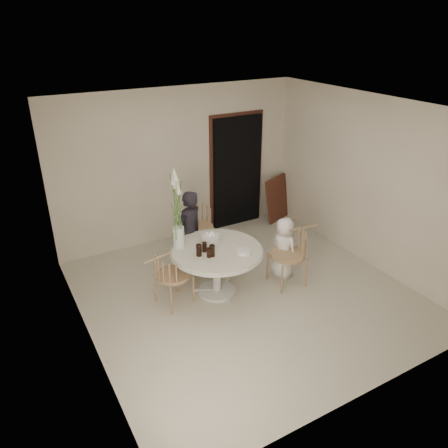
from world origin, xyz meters
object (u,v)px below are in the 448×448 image
chair_left (166,272)px  boy (284,248)px  chair_far (198,220)px  birthday_cake (211,240)px  girl (189,233)px  flower_vase (177,214)px  chair_right (295,247)px  table (217,256)px

chair_left → boy: (1.88, -0.15, -0.05)m
chair_far → birthday_cake: birthday_cake is taller
girl → flower_vase: bearing=27.9°
chair_right → birthday_cake: size_ratio=3.34×
boy → girl: bearing=45.8°
chair_left → boy: 1.89m
chair_far → chair_left: 1.73m
birthday_cake → flower_vase: 0.63m
girl → boy: bearing=126.4°
chair_far → chair_left: chair_far is taller
table → birthday_cake: (-0.00, 0.18, 0.18)m
girl → flower_vase: size_ratio=1.15×
chair_far → chair_right: 1.85m
chair_far → flower_vase: (-0.80, -1.01, 0.67)m
chair_far → chair_right: (0.80, -1.67, 0.04)m
chair_far → table: bearing=-84.4°
chair_far → chair_left: size_ratio=1.01×
chair_left → girl: size_ratio=0.61×
birthday_cake → chair_far: bearing=72.5°
flower_vase → birthday_cake: bearing=-19.7°
chair_left → girl: 0.95m
chair_far → girl: 0.81m
table → birthday_cake: 0.26m
chair_left → boy: size_ratio=0.86×
chair_far → birthday_cake: size_ratio=3.14×
girl → birthday_cake: girl is taller
table → flower_vase: (-0.43, 0.34, 0.62)m
boy → flower_vase: (-1.55, 0.45, 0.74)m
chair_right → flower_vase: size_ratio=0.76×
chair_right → chair_left: size_ratio=1.08×
chair_right → birthday_cake: 1.28m
chair_left → flower_vase: (0.34, 0.29, 0.68)m
flower_vase → girl: bearing=47.6°
girl → chair_far: bearing=-145.5°
chair_left → girl: bearing=-58.4°
table → chair_far: chair_far is taller
chair_far → chair_right: chair_right is taller
birthday_cake → boy: bearing=-14.8°
chair_right → birthday_cake: bearing=-108.5°
boy → chair_left: bearing=75.1°
birthday_cake → chair_left: bearing=-169.7°
birthday_cake → girl: bearing=100.7°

